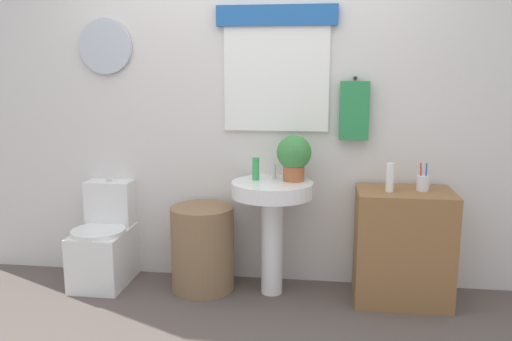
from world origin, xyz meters
TOP-DOWN VIEW (x-y plane):
  - back_wall at (0.00, 1.15)m, footprint 4.40×0.18m
  - toilet at (-1.05, 0.88)m, footprint 0.38×0.51m
  - laundry_hamper at (-0.31, 0.85)m, footprint 0.44×0.44m
  - pedestal_sink at (0.18, 0.85)m, footprint 0.55×0.55m
  - faucet at (0.18, 0.97)m, footprint 0.03×0.03m
  - wooden_cabinet at (1.06, 0.85)m, footprint 0.62×0.44m
  - soap_bottle at (0.06, 0.90)m, footprint 0.05×0.05m
  - potted_plant at (0.32, 0.91)m, footprint 0.24×0.24m
  - lotion_bottle at (0.96, 0.81)m, footprint 0.05×0.05m
  - toothbrush_cup at (1.17, 0.87)m, footprint 0.08×0.08m

SIDE VIEW (x-z plane):
  - toilet at x=-1.05m, z-range -0.09..0.66m
  - laundry_hamper at x=-0.31m, z-range 0.00..0.60m
  - wooden_cabinet at x=1.06m, z-range 0.00..0.76m
  - pedestal_sink at x=0.18m, z-range 0.21..1.01m
  - toothbrush_cup at x=1.17m, z-range 0.72..0.91m
  - faucet at x=0.18m, z-range 0.79..0.89m
  - lotion_bottle at x=0.96m, z-range 0.76..0.95m
  - soap_bottle at x=0.06m, z-range 0.79..0.95m
  - potted_plant at x=0.32m, z-range 0.81..1.13m
  - back_wall at x=0.00m, z-range 0.01..2.61m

